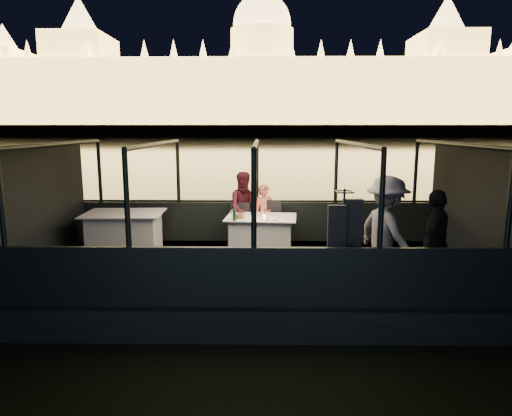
{
  "coord_description": "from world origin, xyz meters",
  "views": [
    {
      "loc": [
        0.11,
        -8.34,
        3.09
      ],
      "look_at": [
        0.0,
        0.4,
        1.55
      ],
      "focal_mm": 32.0,
      "sensor_mm": 36.0,
      "label": 1
    }
  ],
  "objects_px": {
    "chair_port_left": "(240,227)",
    "wine_bottle": "(234,213)",
    "dining_table_aft": "(125,234)",
    "person_woman_coral": "(265,211)",
    "passenger_stripe": "(386,237)",
    "passenger_dark": "(435,242)",
    "coat_stand": "(343,241)",
    "dining_table_central": "(261,234)",
    "person_man_maroon": "(245,211)",
    "chair_port_right": "(271,227)"
  },
  "relations": [
    {
      "from": "dining_table_central",
      "to": "dining_table_aft",
      "type": "distance_m",
      "value": 2.86
    },
    {
      "from": "person_woman_coral",
      "to": "dining_table_central",
      "type": "bearing_deg",
      "value": -116.31
    },
    {
      "from": "person_woman_coral",
      "to": "passenger_dark",
      "type": "relative_size",
      "value": 0.8
    },
    {
      "from": "dining_table_aft",
      "to": "person_woman_coral",
      "type": "height_order",
      "value": "person_woman_coral"
    },
    {
      "from": "wine_bottle",
      "to": "person_man_maroon",
      "type": "bearing_deg",
      "value": 81.35
    },
    {
      "from": "wine_bottle",
      "to": "dining_table_central",
      "type": "bearing_deg",
      "value": 38.32
    },
    {
      "from": "passenger_dark",
      "to": "wine_bottle",
      "type": "xyz_separation_m",
      "value": [
        -3.23,
        2.02,
        0.06
      ]
    },
    {
      "from": "wine_bottle",
      "to": "dining_table_aft",
      "type": "bearing_deg",
      "value": 170.3
    },
    {
      "from": "dining_table_aft",
      "to": "passenger_dark",
      "type": "relative_size",
      "value": 0.96
    },
    {
      "from": "chair_port_left",
      "to": "coat_stand",
      "type": "xyz_separation_m",
      "value": [
        1.71,
        -3.06,
        0.45
      ]
    },
    {
      "from": "dining_table_aft",
      "to": "person_woman_coral",
      "type": "distance_m",
      "value": 3.05
    },
    {
      "from": "dining_table_central",
      "to": "coat_stand",
      "type": "relative_size",
      "value": 0.85
    },
    {
      "from": "chair_port_right",
      "to": "passenger_stripe",
      "type": "height_order",
      "value": "passenger_stripe"
    },
    {
      "from": "dining_table_central",
      "to": "wine_bottle",
      "type": "height_order",
      "value": "wine_bottle"
    },
    {
      "from": "person_man_maroon",
      "to": "chair_port_left",
      "type": "bearing_deg",
      "value": -124.19
    },
    {
      "from": "dining_table_central",
      "to": "person_man_maroon",
      "type": "bearing_deg",
      "value": 116.44
    },
    {
      "from": "dining_table_central",
      "to": "dining_table_aft",
      "type": "bearing_deg",
      "value": -179.56
    },
    {
      "from": "chair_port_right",
      "to": "coat_stand",
      "type": "xyz_separation_m",
      "value": [
        1.02,
        -3.06,
        0.45
      ]
    },
    {
      "from": "dining_table_central",
      "to": "chair_port_right",
      "type": "bearing_deg",
      "value": 63.49
    },
    {
      "from": "person_man_maroon",
      "to": "passenger_dark",
      "type": "xyz_separation_m",
      "value": [
        3.05,
        -3.16,
        0.1
      ]
    },
    {
      "from": "dining_table_aft",
      "to": "passenger_dark",
      "type": "distance_m",
      "value": 6.08
    },
    {
      "from": "dining_table_central",
      "to": "passenger_stripe",
      "type": "relative_size",
      "value": 0.78
    },
    {
      "from": "passenger_dark",
      "to": "person_man_maroon",
      "type": "bearing_deg",
      "value": -100.58
    },
    {
      "from": "chair_port_right",
      "to": "passenger_dark",
      "type": "distance_m",
      "value": 3.82
    },
    {
      "from": "coat_stand",
      "to": "person_woman_coral",
      "type": "distance_m",
      "value": 3.53
    },
    {
      "from": "dining_table_central",
      "to": "person_woman_coral",
      "type": "distance_m",
      "value": 0.81
    },
    {
      "from": "passenger_stripe",
      "to": "wine_bottle",
      "type": "height_order",
      "value": "passenger_stripe"
    },
    {
      "from": "person_woman_coral",
      "to": "passenger_stripe",
      "type": "xyz_separation_m",
      "value": [
        1.95,
        -2.84,
        0.1
      ]
    },
    {
      "from": "passenger_stripe",
      "to": "chair_port_left",
      "type": "bearing_deg",
      "value": 21.16
    },
    {
      "from": "dining_table_central",
      "to": "wine_bottle",
      "type": "xyz_separation_m",
      "value": [
        -0.53,
        -0.42,
        0.53
      ]
    },
    {
      "from": "dining_table_central",
      "to": "person_man_maroon",
      "type": "height_order",
      "value": "person_man_maroon"
    },
    {
      "from": "passenger_stripe",
      "to": "wine_bottle",
      "type": "bearing_deg",
      "value": 33.37
    },
    {
      "from": "chair_port_left",
      "to": "passenger_stripe",
      "type": "height_order",
      "value": "passenger_stripe"
    },
    {
      "from": "passenger_stripe",
      "to": "passenger_dark",
      "type": "xyz_separation_m",
      "value": [
        0.67,
        -0.32,
        0.0
      ]
    },
    {
      "from": "person_woman_coral",
      "to": "passenger_stripe",
      "type": "relative_size",
      "value": 0.73
    },
    {
      "from": "person_woman_coral",
      "to": "passenger_stripe",
      "type": "bearing_deg",
      "value": -75.81
    },
    {
      "from": "dining_table_aft",
      "to": "person_man_maroon",
      "type": "distance_m",
      "value": 2.64
    },
    {
      "from": "chair_port_left",
      "to": "passenger_stripe",
      "type": "distance_m",
      "value": 3.61
    },
    {
      "from": "chair_port_right",
      "to": "passenger_dark",
      "type": "xyz_separation_m",
      "value": [
        2.47,
        -2.89,
        0.4
      ]
    },
    {
      "from": "chair_port_left",
      "to": "wine_bottle",
      "type": "bearing_deg",
      "value": -79.71
    },
    {
      "from": "coat_stand",
      "to": "person_man_maroon",
      "type": "distance_m",
      "value": 3.7
    },
    {
      "from": "chair_port_left",
      "to": "chair_port_right",
      "type": "height_order",
      "value": "chair_port_right"
    },
    {
      "from": "coat_stand",
      "to": "passenger_stripe",
      "type": "distance_m",
      "value": 0.92
    },
    {
      "from": "wine_bottle",
      "to": "person_woman_coral",
      "type": "bearing_deg",
      "value": 61.92
    },
    {
      "from": "chair_port_right",
      "to": "passenger_stripe",
      "type": "xyz_separation_m",
      "value": [
        1.8,
        -2.57,
        0.4
      ]
    },
    {
      "from": "passenger_stripe",
      "to": "wine_bottle",
      "type": "distance_m",
      "value": 3.07
    },
    {
      "from": "coat_stand",
      "to": "chair_port_right",
      "type": "bearing_deg",
      "value": 108.38
    },
    {
      "from": "chair_port_right",
      "to": "passenger_dark",
      "type": "bearing_deg",
      "value": -31.93
    },
    {
      "from": "person_man_maroon",
      "to": "wine_bottle",
      "type": "bearing_deg",
      "value": -110.19
    },
    {
      "from": "chair_port_right",
      "to": "dining_table_central",
      "type": "bearing_deg",
      "value": -98.99
    }
  ]
}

